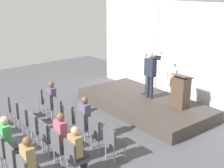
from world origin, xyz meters
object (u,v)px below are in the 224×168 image
chair_r1_c5 (60,145)px  chair_r0_c1 (51,104)px  speaker (150,72)px  chair_r2_c5 (16,160)px  chair_r1_c2 (27,119)px  chair_r0_c3 (72,117)px  chair_r0_c2 (61,110)px  audience_r1_c6 (77,148)px  audience_r0_c4 (86,116)px  audience_r2_c4 (7,139)px  audience_r2_c6 (31,163)px  lectern (181,92)px  audience_r1_c5 (63,136)px  chair_r1_c3 (37,127)px  mic_stand (145,85)px  chair_r2_c4 (5,149)px  chair_r1_c1 (18,112)px  chair_r0_c4 (84,124)px  audience_r0_c1 (53,98)px  chair_r1_c6 (74,156)px  chair_r1_c0 (11,106)px  chair_r0_c5 (98,132)px  chair_r0_c0 (42,99)px  chair_r1_c4 (48,135)px

chair_r1_c5 → chair_r0_c1: bearing=157.0°
speaker → chair_r2_c5: bearing=-76.6°
chair_r1_c2 → chair_r0_c3: bearing=59.5°
chair_r2_c5 → chair_r0_c3: bearing=120.5°
speaker → chair_r0_c2: speaker is taller
audience_r1_c6 → audience_r0_c4: bearing=139.8°
audience_r2_c4 → speaker: bearing=96.8°
audience_r2_c6 → lectern: bearing=97.0°
audience_r1_c6 → chair_r0_c3: bearing=152.3°
audience_r1_c5 → chair_r2_c5: audience_r1_c5 is taller
chair_r0_c2 → chair_r1_c3: size_ratio=1.00×
mic_stand → audience_r1_c5: 4.85m
audience_r1_c5 → chair_r2_c5: (0.00, -1.22, -0.23)m
chair_r1_c5 → chair_r2_c4: bearing=-120.5°
chair_r1_c1 → audience_r1_c5: 2.70m
chair_r0_c2 → chair_r1_c2: size_ratio=1.00×
speaker → mic_stand: size_ratio=1.08×
chair_r1_c1 → chair_r2_c5: size_ratio=1.00×
audience_r1_c5 → chair_r2_c5: bearing=-90.0°
mic_stand → chair_r0_c1: 3.60m
chair_r0_c4 → chair_r1_c1: 2.32m
speaker → chair_r0_c1: (-1.36, -3.31, -0.86)m
speaker → audience_r1_c5: 4.62m
chair_r0_c2 → audience_r1_c5: 2.29m
chair_r0_c2 → chair_r1_c5: size_ratio=1.00×
chair_r0_c2 → audience_r2_c4: bearing=-58.7°
mic_stand → chair_r0_c3: mic_stand is taller
audience_r0_c1 → audience_r0_c4: bearing=-0.1°
lectern → chair_r0_c1: bearing=-127.8°
lectern → chair_r1_c1: size_ratio=1.23×
speaker → chair_r0_c3: (-0.01, -3.31, -0.86)m
chair_r1_c6 → chair_r1_c0: bearing=180.0°
lectern → chair_r0_c3: bearing=-111.0°
chair_r0_c4 → chair_r1_c1: size_ratio=1.00×
chair_r0_c3 → chair_r0_c4: (0.67, 0.00, 0.00)m
chair_r2_c4 → audience_r2_c4: size_ratio=0.68×
chair_r0_c5 → audience_r1_c5: size_ratio=0.68×
chair_r0_c0 → chair_r1_c4: bearing=-23.0°
chair_r0_c3 → chair_r1_c5: bearing=-40.4°
chair_r1_c6 → lectern: bearing=98.6°
chair_r1_c3 → audience_r1_c6: size_ratio=0.74×
mic_stand → chair_r0_c3: size_ratio=1.65×
chair_r1_c6 → chair_r2_c5: 1.33m
speaker → audience_r2_c6: (2.01, -5.52, -0.63)m
chair_r0_c5 → chair_r1_c2: (-2.02, -1.14, 0.00)m
audience_r1_c6 → audience_r2_c6: (0.00, -1.15, 0.06)m
audience_r0_c1 → chair_r1_c6: bearing=-20.0°
lectern → audience_r1_c6: 4.56m
chair_r2_c4 → chair_r0_c5: bearing=73.6°
chair_r0_c4 → audience_r0_c4: bearing=90.0°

